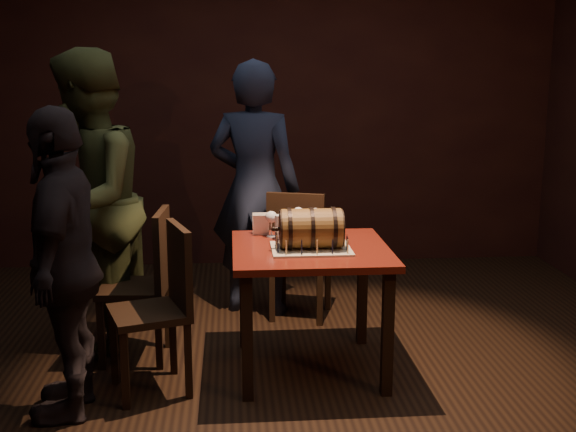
{
  "coord_description": "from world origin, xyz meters",
  "views": [
    {
      "loc": [
        -0.38,
        -3.89,
        1.79
      ],
      "look_at": [
        -0.06,
        0.05,
        0.95
      ],
      "focal_mm": 45.0,
      "sensor_mm": 36.0,
      "label": 1
    }
  ],
  "objects_px": {
    "wine_glass_left": "(271,218)",
    "chair_back": "(298,248)",
    "wine_glass_right": "(315,215)",
    "chair_left_front": "(163,299)",
    "barrel_cake": "(311,228)",
    "person_left_rear": "(88,203)",
    "pub_table": "(310,265)",
    "person_left_front": "(64,264)",
    "person_back": "(254,189)",
    "chair_left_rear": "(147,277)",
    "wine_glass_mid": "(298,214)",
    "pint_of_ale": "(281,228)"
  },
  "relations": [
    {
      "from": "person_back",
      "to": "chair_back",
      "type": "bearing_deg",
      "value": 161.57
    },
    {
      "from": "wine_glass_left",
      "to": "wine_glass_right",
      "type": "bearing_deg",
      "value": 14.54
    },
    {
      "from": "chair_left_front",
      "to": "wine_glass_left",
      "type": "bearing_deg",
      "value": 36.52
    },
    {
      "from": "pint_of_ale",
      "to": "chair_back",
      "type": "relative_size",
      "value": 0.16
    },
    {
      "from": "person_left_front",
      "to": "person_back",
      "type": "bearing_deg",
      "value": 146.54
    },
    {
      "from": "wine_glass_mid",
      "to": "pint_of_ale",
      "type": "xyz_separation_m",
      "value": [
        -0.12,
        -0.18,
        -0.04
      ]
    },
    {
      "from": "wine_glass_right",
      "to": "chair_left_front",
      "type": "relative_size",
      "value": 0.17
    },
    {
      "from": "wine_glass_left",
      "to": "person_left_rear",
      "type": "distance_m",
      "value": 1.14
    },
    {
      "from": "chair_back",
      "to": "person_back",
      "type": "relative_size",
      "value": 0.51
    },
    {
      "from": "chair_left_rear",
      "to": "wine_glass_mid",
      "type": "bearing_deg",
      "value": 8.2
    },
    {
      "from": "wine_glass_right",
      "to": "pint_of_ale",
      "type": "bearing_deg",
      "value": -147.61
    },
    {
      "from": "wine_glass_left",
      "to": "wine_glass_mid",
      "type": "bearing_deg",
      "value": 31.61
    },
    {
      "from": "person_back",
      "to": "chair_left_front",
      "type": "bearing_deg",
      "value": 84.1
    },
    {
      "from": "barrel_cake",
      "to": "pint_of_ale",
      "type": "distance_m",
      "value": 0.3
    },
    {
      "from": "pub_table",
      "to": "chair_left_rear",
      "type": "distance_m",
      "value": 1.01
    },
    {
      "from": "person_left_rear",
      "to": "wine_glass_mid",
      "type": "bearing_deg",
      "value": 95.36
    },
    {
      "from": "chair_left_rear",
      "to": "person_left_rear",
      "type": "bearing_deg",
      "value": 150.74
    },
    {
      "from": "person_left_rear",
      "to": "person_left_front",
      "type": "bearing_deg",
      "value": 11.15
    },
    {
      "from": "person_left_rear",
      "to": "person_back",
      "type": "bearing_deg",
      "value": 129.14
    },
    {
      "from": "wine_glass_left",
      "to": "chair_left_front",
      "type": "bearing_deg",
      "value": -143.48
    },
    {
      "from": "chair_back",
      "to": "chair_left_rear",
      "type": "xyz_separation_m",
      "value": [
        -0.98,
        -0.61,
        0.0
      ]
    },
    {
      "from": "barrel_cake",
      "to": "person_back",
      "type": "distance_m",
      "value": 1.17
    },
    {
      "from": "barrel_cake",
      "to": "wine_glass_mid",
      "type": "distance_m",
      "value": 0.44
    },
    {
      "from": "barrel_cake",
      "to": "wine_glass_left",
      "type": "xyz_separation_m",
      "value": [
        -0.21,
        0.33,
        -0.01
      ]
    },
    {
      "from": "barrel_cake",
      "to": "wine_glass_right",
      "type": "relative_size",
      "value": 2.52
    },
    {
      "from": "person_back",
      "to": "wine_glass_right",
      "type": "bearing_deg",
      "value": 133.31
    },
    {
      "from": "chair_back",
      "to": "chair_left_rear",
      "type": "bearing_deg",
      "value": -148.01
    },
    {
      "from": "wine_glass_mid",
      "to": "chair_left_rear",
      "type": "bearing_deg",
      "value": -171.8
    },
    {
      "from": "wine_glass_left",
      "to": "chair_back",
      "type": "xyz_separation_m",
      "value": [
        0.22,
        0.59,
        -0.35
      ]
    },
    {
      "from": "chair_back",
      "to": "pint_of_ale",
      "type": "bearing_deg",
      "value": -104.5
    },
    {
      "from": "pub_table",
      "to": "chair_left_front",
      "type": "height_order",
      "value": "chair_left_front"
    },
    {
      "from": "pint_of_ale",
      "to": "chair_back",
      "type": "distance_m",
      "value": 0.74
    },
    {
      "from": "wine_glass_mid",
      "to": "pint_of_ale",
      "type": "distance_m",
      "value": 0.22
    },
    {
      "from": "pub_table",
      "to": "barrel_cake",
      "type": "bearing_deg",
      "value": -94.56
    },
    {
      "from": "chair_left_rear",
      "to": "person_left_front",
      "type": "height_order",
      "value": "person_left_front"
    },
    {
      "from": "barrel_cake",
      "to": "chair_left_rear",
      "type": "height_order",
      "value": "barrel_cake"
    },
    {
      "from": "pub_table",
      "to": "barrel_cake",
      "type": "xyz_separation_m",
      "value": [
        -0.0,
        -0.06,
        0.23
      ]
    },
    {
      "from": "wine_glass_right",
      "to": "chair_left_front",
      "type": "bearing_deg",
      "value": -149.34
    },
    {
      "from": "pub_table",
      "to": "chair_left_rear",
      "type": "relative_size",
      "value": 0.97
    },
    {
      "from": "chair_left_front",
      "to": "person_left_front",
      "type": "height_order",
      "value": "person_left_front"
    },
    {
      "from": "wine_glass_right",
      "to": "person_back",
      "type": "relative_size",
      "value": 0.09
    },
    {
      "from": "barrel_cake",
      "to": "person_left_rear",
      "type": "relative_size",
      "value": 0.22
    },
    {
      "from": "chair_back",
      "to": "person_left_rear",
      "type": "bearing_deg",
      "value": -163.18
    },
    {
      "from": "pint_of_ale",
      "to": "chair_left_rear",
      "type": "relative_size",
      "value": 0.16
    },
    {
      "from": "person_left_front",
      "to": "person_left_rear",
      "type": "bearing_deg",
      "value": -176.7
    },
    {
      "from": "pint_of_ale",
      "to": "person_left_rear",
      "type": "distance_m",
      "value": 1.21
    },
    {
      "from": "pub_table",
      "to": "person_left_front",
      "type": "relative_size",
      "value": 0.56
    },
    {
      "from": "pub_table",
      "to": "pint_of_ale",
      "type": "bearing_deg",
      "value": 129.3
    },
    {
      "from": "chair_back",
      "to": "chair_left_front",
      "type": "xyz_separation_m",
      "value": [
        -0.85,
        -1.05,
        0.0
      ]
    },
    {
      "from": "person_left_front",
      "to": "chair_back",
      "type": "bearing_deg",
      "value": 134.97
    }
  ]
}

